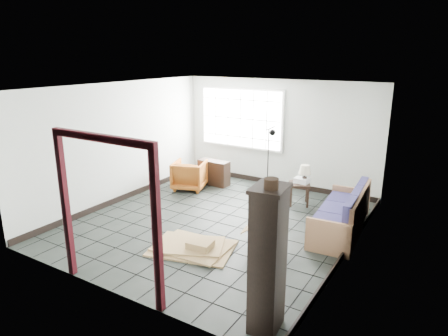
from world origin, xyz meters
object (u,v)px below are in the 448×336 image
Objects in this scene: armchair at (189,174)px; side_table at (299,187)px; futon_sofa at (344,217)px; tall_shelf at (268,259)px.

armchair reaches higher than side_table.
futon_sofa is 1.56m from side_table.
side_table is (-1.23, 0.96, 0.09)m from futon_sofa.
side_table is 4.26m from tall_shelf.
side_table is at bearing 100.05° from tall_shelf.
tall_shelf is at bearing -73.99° from side_table.
side_table is at bearing 137.78° from futon_sofa.
futon_sofa is at bearing 82.92° from tall_shelf.
armchair is (-3.88, 0.58, 0.07)m from futon_sofa.
futon_sofa is at bearing 152.59° from armchair.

